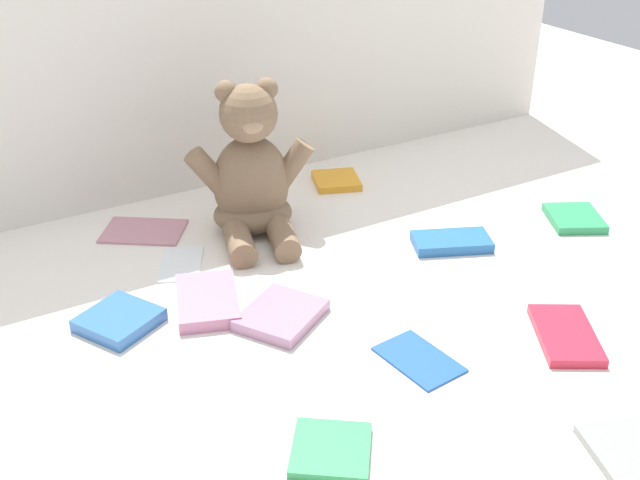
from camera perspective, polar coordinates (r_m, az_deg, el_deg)
ground_plane at (r=1.26m, az=-2.50°, el=-2.19°), size 3.20×3.20×0.00m
backdrop_drape at (r=1.48m, az=-9.94°, el=14.75°), size 1.75×0.03×0.61m
teddy_bear at (r=1.34m, az=-5.01°, el=4.53°), size 0.22×0.22×0.27m
book_case_0 at (r=1.48m, az=18.09°, el=1.52°), size 0.13×0.13×0.02m
book_case_1 at (r=1.18m, az=-8.23°, el=-4.40°), size 0.13×0.16×0.02m
book_case_2 at (r=0.98m, az=22.31°, el=-14.51°), size 0.13×0.15×0.01m
book_case_3 at (r=1.14m, az=-2.84°, el=-5.50°), size 0.15×0.15×0.02m
book_case_4 at (r=1.07m, az=7.23°, el=-8.57°), size 0.08×0.12×0.01m
book_case_5 at (r=1.34m, az=9.58°, el=-0.14°), size 0.15×0.11×0.02m
book_case_6 at (r=0.92m, az=0.80°, el=-15.09°), size 0.13×0.13×0.01m
book_case_7 at (r=1.41m, az=-12.76°, el=0.72°), size 0.17×0.16×0.01m
book_case_8 at (r=1.29m, az=-10.11°, el=-1.67°), size 0.11×0.13×0.01m
book_case_9 at (r=1.16m, az=-14.46°, el=-5.69°), size 0.13×0.13×0.02m
book_case_10 at (r=1.15m, az=17.51°, el=-6.63°), size 0.14×0.16×0.01m
book_case_11 at (r=1.56m, az=1.20°, el=4.36°), size 0.11×0.12×0.01m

